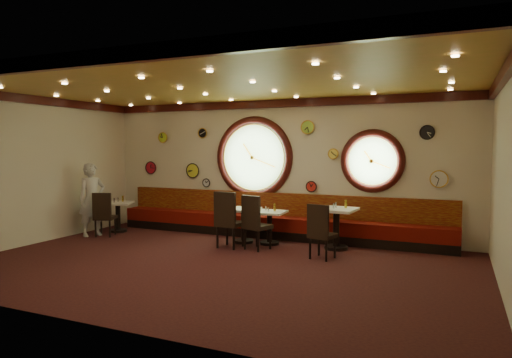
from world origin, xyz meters
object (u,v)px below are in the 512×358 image
Objects in this scene: chair_d at (320,228)px; condiment_d_bottle at (346,204)px; table_c at (270,223)px; chair_c at (254,219)px; table_d at (336,223)px; table_a at (118,213)px; condiment_a_bottle at (123,199)px; condiment_c_salt at (266,208)px; waiter at (92,200)px; condiment_c_pepper at (268,210)px; condiment_b_bottle at (249,205)px; condiment_a_salt at (118,200)px; condiment_b_salt at (244,206)px; condiment_d_salt at (336,205)px; condiment_b_pepper at (243,206)px; condiment_a_pepper at (114,200)px; condiment_c_bottle at (275,207)px; condiment_d_pepper at (334,206)px; table_b at (244,221)px; chair_b at (228,216)px; chair_a at (104,212)px.

chair_d reaches higher than condiment_d_bottle.
chair_c is at bearing -96.45° from table_c.
chair_c is (-1.50, -0.77, 0.11)m from table_d.
chair_c reaches higher than table_d.
table_a is 5.95× the size of condiment_a_bottle.
condiment_c_salt is 0.05× the size of waiter.
condiment_c_pepper is 0.50m from condiment_b_bottle.
condiment_a_salt reaches higher than condiment_c_salt.
table_c is 0.85× the size of table_d.
table_a is at bearing -176.76° from condiment_b_salt.
condiment_d_salt reaches higher than condiment_b_pepper.
condiment_a_pepper is 0.65× the size of condiment_c_bottle.
chair_c is 1.08× the size of chair_d.
table_c is 4.30× the size of condiment_d_bottle.
condiment_a_bottle is at bearing -178.99° from condiment_b_salt.
condiment_d_bottle is at bearing 2.30° from condiment_a_bottle.
condiment_d_pepper is 0.26m from condiment_d_bottle.
condiment_a_pepper is 3.56m from condiment_b_bottle.
waiter is at bearing -169.66° from condiment_b_pepper.
condiment_d_bottle is 0.10× the size of waiter.
condiment_c_bottle is (0.18, 0.68, 0.17)m from chair_c.
table_d is at bearing 2.91° from table_a.
condiment_c_bottle is (-1.26, 0.89, 0.21)m from chair_d.
waiter reaches higher than table_b.
chair_b reaches higher than chair_c.
condiment_b_salt reaches higher than condiment_a_salt.
table_b is 3.36m from chair_a.
table_c is (4.00, 0.15, -0.01)m from table_a.
chair_a is 5.94× the size of condiment_d_salt.
condiment_b_pepper is (0.07, 0.58, 0.14)m from chair_b.
table_d is at bearing -155.17° from condiment_d_bottle.
chair_b is at bearing -132.09° from table_c.
condiment_c_bottle is at bearing 48.16° from chair_b.
condiment_c_salt is at bearing -178.37° from table_d.
condiment_d_pepper is (5.39, 0.21, 0.43)m from table_a.
chair_d is 2.20m from condiment_b_salt.
chair_b is 6.66× the size of condiment_a_pepper.
chair_c is at bearing -152.80° from table_d.
condiment_c_bottle is at bearing 157.52° from chair_d.
waiter reaches higher than condiment_c_bottle.
condiment_c_bottle is at bearing -178.44° from condiment_d_pepper.
condiment_b_bottle reaches higher than condiment_b_salt.
table_c is 8.33× the size of condiment_c_pepper.
condiment_a_pepper reaches higher than condiment_a_salt.
table_b is 1.11× the size of table_c.
table_c is at bearing -164.23° from condiment_c_bottle.
chair_a is 3.37m from condiment_b_pepper.
chair_c reaches higher than condiment_b_pepper.
condiment_c_salt reaches higher than table_b.
condiment_c_bottle is (0.75, 0.75, 0.13)m from chair_b.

